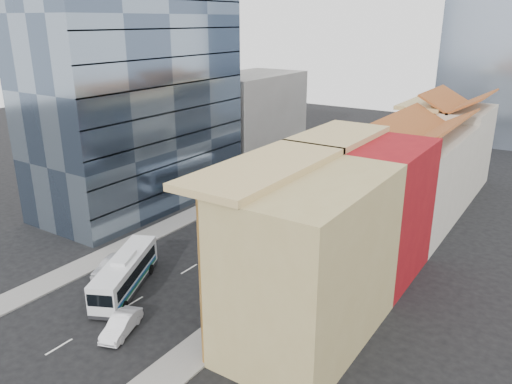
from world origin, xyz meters
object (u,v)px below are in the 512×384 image
Objects in this scene: shophouse_tan at (310,262)px; sedan_left at (111,265)px; sedan_right at (121,325)px; office_tower at (135,81)px; bus_left_near at (125,273)px; bus_right at (282,236)px; bus_left_far at (257,189)px.

sedan_left is at bearing -175.74° from shophouse_tan.
sedan_right is (-11.56, -7.36, -5.30)m from shophouse_tan.
shophouse_tan is 14.69m from sedan_right.
shophouse_tan is at bearing -24.30° from office_tower.
bus_left_near is 15.29m from bus_right.
bus_right is (-8.50, 10.51, -4.05)m from shophouse_tan.
bus_right is 16.29m from sedan_left.
sedan_left is (11.50, -15.45, -14.22)m from office_tower.
bus_right is at bearing 29.43° from sedan_left.
office_tower reaches higher than sedan_left.
sedan_left is (-11.00, -11.96, -1.17)m from bus_right.
bus_right is at bearing -8.83° from office_tower.
bus_right reaches higher than sedan_right.
sedan_right is (6.92, -28.56, -1.20)m from bus_left_far.
bus_right is (22.50, -3.49, -13.05)m from office_tower.
shophouse_tan is at bearing 12.83° from sedan_right.
bus_left_far is (-18.48, 21.20, -4.11)m from shophouse_tan.
bus_left_far is (-2.48, 24.02, 0.29)m from bus_left_near.
bus_left_near is 2.17× the size of sedan_left.
office_tower is 2.47× the size of bus_right.
bus_right reaches higher than bus_left_far.
sedan_right is (-3.06, -17.86, -1.25)m from bus_right.
office_tower is at bearing -156.82° from bus_left_far.
bus_left_near is 24.15m from bus_left_far.
bus_left_near is 2.37× the size of sedan_right.
bus_left_near is at bearing -90.83° from bus_left_far.
office_tower is (-31.00, 14.00, 9.00)m from shophouse_tan.
office_tower is at bearing 108.69° from sedan_left.
shophouse_tan is 0.47× the size of office_tower.
shophouse_tan is 16.83m from bus_left_near.
bus_right is 2.64× the size of sedan_left.
sedan_right is at bearing -83.10° from bus_left_far.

